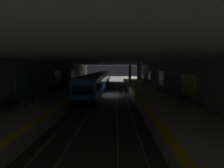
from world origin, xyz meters
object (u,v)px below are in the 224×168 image
Objects in this scene: pillar_near at (139,79)px; bench_left_far at (147,81)px; metro_train at (101,80)px; pillar_far at (130,74)px; bench_right_near at (12,101)px; person_waiting_near at (144,79)px; trash_bin at (23,101)px; bench_left_mid at (165,89)px; person_walking_mid at (32,95)px; bench_left_near at (181,97)px; suitcase_rolling at (157,89)px; person_standing_far at (85,80)px; bench_right_mid at (72,82)px.

bench_left_far is (16.71, -4.18, -1.75)m from pillar_near.
pillar_near is 0.12× the size of metro_train.
pillar_far is 2.68× the size of bench_right_near.
person_waiting_near is 30.57m from trash_bin.
bench_left_mid is 1.07× the size of person_walking_mid.
trash_bin is at bearing -51.37° from bench_right_near.
suitcase_rolling is (8.67, 0.39, -0.24)m from bench_left_near.
bench_left_far is at bearing -1.98° from suitcase_rolling.
metro_train reaches higher than person_standing_far.
person_waiting_near reaches higher than trash_bin.
bench_left_far is at bearing -179.59° from person_waiting_near.
bench_left_far is 1.98× the size of suitcase_rolling.
person_waiting_near is 1.02× the size of person_standing_far.
metro_train is 21.66m from bench_left_near.
suitcase_rolling is at bearing -134.43° from metro_train.
metro_train is at bearing -101.09° from person_standing_far.
pillar_far reaches higher than bench_right_near.
metro_train reaches higher than person_waiting_near.
person_walking_mid is at bearing 108.93° from pillar_near.
bench_left_mid is at bearing 0.00° from bench_left_near.
metro_train is 24.49× the size of person_waiting_near.
person_waiting_near is 1.85× the size of suitcase_rolling.
trash_bin is at bearing 173.64° from person_walking_mid.
pillar_near reaches higher than suitcase_rolling.
bench_right_mid is 2.00× the size of trash_bin.
bench_left_near is 1.07× the size of person_walking_mid.
metro_train is 6.38m from bench_right_mid.
bench_left_near is at bearing -127.83° from pillar_near.
trash_bin is at bearing 174.85° from person_standing_far.
metro_train is 45.79× the size of trash_bin.
person_standing_far is at bearing -6.88° from bench_right_near.
metro_train reaches higher than suitcase_rolling.
bench_right_mid is (0.89, 12.88, -1.75)m from pillar_far.
person_waiting_near is (26.44, -17.04, 0.33)m from bench_right_near.
person_standing_far is at bearing -63.96° from bench_right_mid.
bench_left_near is at bearing 180.00° from bench_left_mid.
bench_left_mid is at bearing -125.48° from bench_right_mid.
bench_right_mid is 3.01m from person_standing_far.
person_waiting_near is 1.00× the size of person_walking_mid.
person_waiting_near is at bearing -11.51° from pillar_near.
person_waiting_near is at bearing -32.81° from bench_right_near.
suitcase_rolling is at bearing -156.31° from pillar_far.
pillar_near is 5.58m from bench_left_near.
metro_train is at bearing 22.83° from pillar_near.
pillar_near is 2.86× the size of person_walking_mid.
bench_left_far is at bearing 0.00° from bench_left_mid.
bench_right_mid is at bearing 43.15° from bench_left_near.
bench_left_near is 16.48m from trash_bin.
bench_left_far is (2.64, -4.18, -1.75)m from pillar_far.
person_walking_mid reaches higher than bench_right_near.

